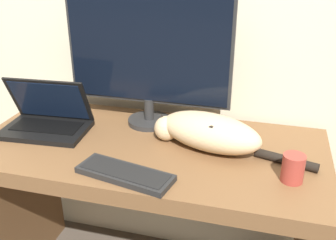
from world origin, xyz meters
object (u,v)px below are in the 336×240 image
object	(u,v)px
laptop	(47,120)
monitor	(148,55)
external_keyboard	(125,174)
cat	(208,131)
coffee_mug	(293,168)

from	to	relation	value
laptop	monitor	bearing A→B (deg)	20.98
external_keyboard	cat	world-z (taller)	cat
cat	coffee_mug	world-z (taller)	cat
monitor	coffee_mug	distance (m)	0.69
external_keyboard	cat	xyz separation A→B (m)	(0.23, 0.26, 0.06)
laptop	cat	xyz separation A→B (m)	(0.65, 0.02, 0.02)
monitor	cat	xyz separation A→B (m)	(0.27, -0.15, -0.22)
monitor	external_keyboard	xyz separation A→B (m)	(0.05, -0.42, -0.28)
monitor	cat	distance (m)	0.39
monitor	laptop	bearing A→B (deg)	-154.99
monitor	laptop	xyz separation A→B (m)	(-0.38, -0.18, -0.25)
monitor	coffee_mug	bearing A→B (deg)	-27.65
external_keyboard	cat	distance (m)	0.35
laptop	coffee_mug	xyz separation A→B (m)	(0.95, -0.12, 0.00)
laptop	coffee_mug	size ratio (longest dim) A/B	3.74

